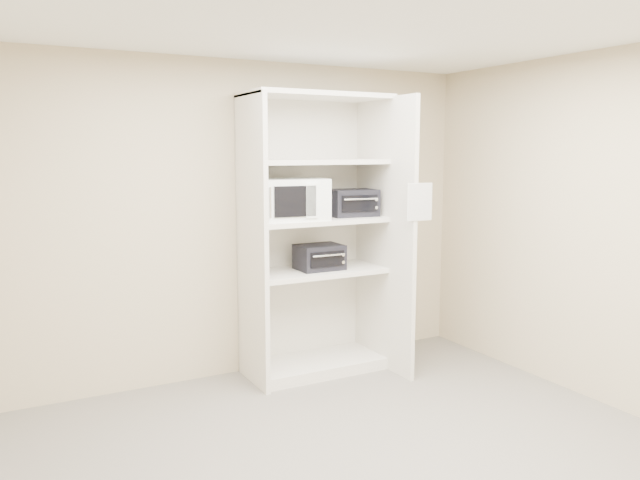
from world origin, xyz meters
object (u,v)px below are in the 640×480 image
shelving_unit (320,245)px  microwave (290,199)px  toaster_oven_lower (319,257)px  toaster_oven_upper (352,203)px

shelving_unit → microwave: 0.52m
microwave → toaster_oven_lower: microwave is taller
shelving_unit → toaster_oven_lower: bearing=-133.9°
shelving_unit → toaster_oven_upper: (0.31, -0.02, 0.36)m
toaster_oven_upper → shelving_unit: bearing=-178.1°
toaster_oven_upper → toaster_oven_lower: size_ratio=1.06×
shelving_unit → toaster_oven_lower: size_ratio=6.22×
shelving_unit → toaster_oven_upper: size_ratio=5.90×
toaster_oven_upper → toaster_oven_lower: 0.57m
shelving_unit → toaster_oven_upper: shelving_unit is taller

